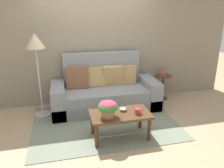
# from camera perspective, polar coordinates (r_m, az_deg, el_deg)

# --- Properties ---
(ground_plane) EXTENTS (14.00, 14.00, 0.00)m
(ground_plane) POSITION_cam_1_polar(r_m,az_deg,el_deg) (4.23, -1.85, -9.93)
(ground_plane) COLOR tan
(wall_back) EXTENTS (6.40, 0.12, 2.78)m
(wall_back) POSITION_cam_1_polar(r_m,az_deg,el_deg) (4.90, -4.82, 11.23)
(wall_back) COLOR gray
(wall_back) RESTS_ON ground
(area_rug) EXTENTS (2.64, 1.88, 0.01)m
(area_rug) POSITION_cam_1_polar(r_m,az_deg,el_deg) (4.23, -1.85, -9.89)
(area_rug) COLOR gray
(area_rug) RESTS_ON ground
(couch) EXTENTS (2.22, 0.92, 1.15)m
(couch) POSITION_cam_1_polar(r_m,az_deg,el_deg) (4.73, -1.96, -2.12)
(couch) COLOR slate
(couch) RESTS_ON ground
(coffee_table) EXTENTS (0.98, 0.53, 0.44)m
(coffee_table) POSITION_cam_1_polar(r_m,az_deg,el_deg) (3.62, 2.16, -8.50)
(coffee_table) COLOR #442D1B
(coffee_table) RESTS_ON ground
(side_table) EXTENTS (0.39, 0.39, 0.58)m
(side_table) POSITION_cam_1_polar(r_m,az_deg,el_deg) (5.28, 13.08, 0.36)
(side_table) COLOR #4C331E
(side_table) RESTS_ON ground
(floor_lamp) EXTENTS (0.36, 0.36, 1.63)m
(floor_lamp) POSITION_cam_1_polar(r_m,az_deg,el_deg) (4.30, -19.17, 8.66)
(floor_lamp) COLOR #B2B2B7
(floor_lamp) RESTS_ON ground
(potted_plant) EXTENTS (0.31, 0.31, 0.27)m
(potted_plant) POSITION_cam_1_polar(r_m,az_deg,el_deg) (3.40, -1.07, -6.07)
(potted_plant) COLOR #A36B4C
(potted_plant) RESTS_ON coffee_table
(coffee_mug) EXTENTS (0.14, 0.09, 0.09)m
(coffee_mug) POSITION_cam_1_polar(r_m,az_deg,el_deg) (3.56, 6.75, -7.05)
(coffee_mug) COLOR red
(coffee_mug) RESTS_ON coffee_table
(snack_bowl) EXTENTS (0.11, 0.11, 0.06)m
(snack_bowl) POSITION_cam_1_polar(r_m,az_deg,el_deg) (3.65, 2.89, -6.50)
(snack_bowl) COLOR silver
(snack_bowl) RESTS_ON coffee_table
(table_vase) EXTENTS (0.11, 0.11, 0.20)m
(table_vase) POSITION_cam_1_polar(r_m,az_deg,el_deg) (5.22, 13.10, 3.16)
(table_vase) COLOR #934C42
(table_vase) RESTS_ON side_table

